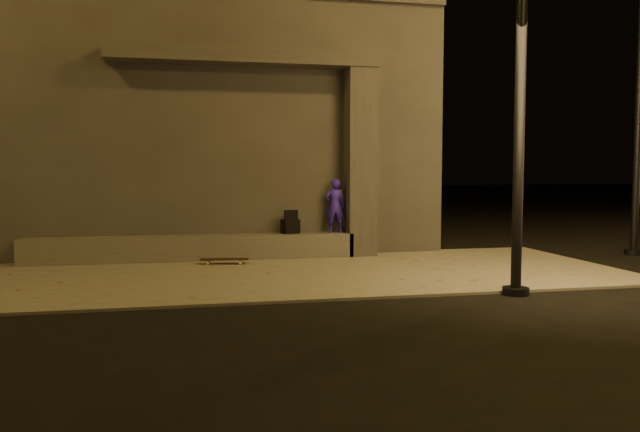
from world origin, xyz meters
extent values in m
plane|color=black|center=(0.00, 0.00, 0.00)|extent=(120.00, 120.00, 0.00)
cube|color=#635E57|center=(0.00, 2.00, 0.02)|extent=(11.00, 4.40, 0.04)
cube|color=#3A3835|center=(-1.00, 6.50, 2.60)|extent=(9.00, 5.00, 5.20)
cube|color=#53504B|center=(-1.50, 3.75, 0.27)|extent=(6.00, 0.55, 0.45)
cube|color=#3A3835|center=(1.70, 3.75, 1.84)|extent=(0.55, 0.55, 3.60)
cube|color=#3A3835|center=(-0.50, 3.80, 3.78)|extent=(5.00, 0.70, 0.28)
imported|color=#2D1BB2|center=(1.20, 3.75, 1.01)|extent=(0.40, 0.28, 1.04)
cube|color=black|center=(0.32, 3.75, 0.62)|extent=(0.38, 0.31, 0.27)
cube|color=black|center=(0.32, 3.75, 0.85)|extent=(0.28, 0.14, 0.19)
cube|color=black|center=(-0.97, 3.10, 0.12)|extent=(0.87, 0.33, 0.02)
cylinder|color=tan|center=(-0.68, 3.14, 0.07)|extent=(0.06, 0.04, 0.06)
cylinder|color=tan|center=(-0.70, 2.98, 0.07)|extent=(0.06, 0.04, 0.06)
cylinder|color=tan|center=(-1.24, 3.22, 0.07)|extent=(0.06, 0.04, 0.06)
cylinder|color=tan|center=(-1.26, 3.06, 0.07)|extent=(0.06, 0.04, 0.06)
cube|color=#99999E|center=(-0.69, 3.06, 0.11)|extent=(0.08, 0.18, 0.02)
cube|color=#99999E|center=(-1.25, 3.14, 0.11)|extent=(0.08, 0.18, 0.02)
cylinder|color=black|center=(2.77, -0.29, 3.44)|extent=(0.14, 0.14, 6.88)
cylinder|color=black|center=(2.77, -0.29, 0.05)|extent=(0.36, 0.36, 0.10)
cylinder|color=black|center=(7.18, 2.90, 0.05)|extent=(0.36, 0.36, 0.10)
camera|label=1|loc=(-1.61, -7.94, 1.69)|focal=35.00mm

